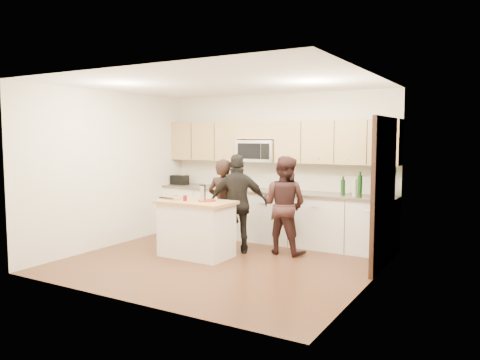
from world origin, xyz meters
The scene contains 21 objects.
floor centered at (0.00, 0.00, 0.00)m, with size 4.50×4.50×0.00m, color #55301D.
room_shell centered at (0.00, 0.00, 1.73)m, with size 4.52×4.02×2.71m.
back_cabinetry centered at (0.00, 1.69, 0.47)m, with size 4.50×0.66×0.94m.
upper_cabinetry centered at (0.03, 1.83, 1.84)m, with size 4.50×0.33×0.75m.
microwave centered at (-0.31, 1.80, 1.65)m, with size 0.76×0.41×0.40m.
doorway centered at (2.23, 0.90, 1.16)m, with size 0.06×1.25×2.20m.
framed_picture centered at (1.95, 1.98, 1.28)m, with size 0.30×0.03×0.38m.
dish_towel centered at (-0.95, 1.50, 0.80)m, with size 0.34×0.60×0.48m.
island centered at (-0.52, 0.10, 0.45)m, with size 1.21×0.72×0.90m.
red_plate centered at (-0.34, 0.15, 0.91)m, with size 0.28×0.28×0.02m, color #99240D.
box_grater centered at (-0.36, 0.07, 1.04)m, with size 0.09×0.05×0.25m.
drink_glass centered at (-0.65, -0.02, 0.95)m, with size 0.06×0.06×0.09m, color maroon.
cutting_board centered at (-0.97, 0.05, 0.91)m, with size 0.27×0.20×0.02m, color #AB7C47.
tongs centered at (-1.02, -0.03, 0.93)m, with size 0.28×0.03×0.02m, color black.
knife centered at (-0.89, -0.05, 0.92)m, with size 0.18×0.02×0.01m, color silver.
toaster centered at (-2.05, 1.67, 1.04)m, with size 0.33×0.21×0.19m.
bottle_cluster centered at (1.74, 1.64, 1.11)m, with size 0.72×0.31×0.42m.
orchid centered at (2.10, 1.72, 1.19)m, with size 0.27×0.22×0.50m, color #32692A.
woman_left centered at (-0.35, 0.65, 0.78)m, with size 0.57×0.37×1.55m, color black.
woman_center centered at (0.61, 0.99, 0.80)m, with size 0.78×0.61×1.60m, color black.
woman_right centered at (-0.07, 0.65, 0.82)m, with size 0.96×0.40×1.63m, color black.
Camera 1 is at (3.79, -5.91, 1.92)m, focal length 35.00 mm.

